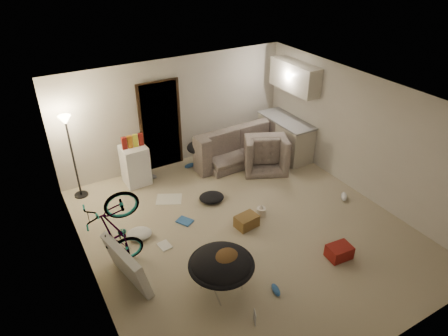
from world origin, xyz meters
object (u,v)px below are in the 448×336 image
tv_box (127,265)px  drink_case_b (339,252)px  saucer_chair (221,269)px  floor_lamp (69,140)px  mini_fridge (135,165)px  kitchen_counter (285,138)px  bicycle (118,247)px  armchair (263,153)px  drink_case_a (247,221)px  sofa (234,145)px  juicer (261,211)px

tv_box → drink_case_b: (3.27, -1.26, -0.23)m
saucer_chair → tv_box: 1.48m
floor_lamp → mini_fridge: 1.48m
kitchen_counter → bicycle: size_ratio=0.97×
armchair → floor_lamp: bearing=13.2°
kitchen_counter → bicycle: 5.06m
kitchen_counter → armchair: 0.83m
drink_case_a → floor_lamp: bearing=125.9°
sofa → tv_box: 4.41m
kitchen_counter → tv_box: size_ratio=1.41×
sofa → saucer_chair: saucer_chair is taller
mini_fridge → drink_case_b: bearing=-63.8°
juicer → bicycle: bearing=179.2°
armchair → drink_case_a: bearing=73.1°
kitchen_counter → sofa: kitchen_counter is taller
bicycle → saucer_chair: bicycle is taller
bicycle → drink_case_b: bicycle is taller
kitchen_counter → armchair: size_ratio=1.52×
drink_case_b → kitchen_counter: bearing=72.3°
kitchen_counter → juicer: bearing=-136.9°
kitchen_counter → drink_case_b: 3.75m
mini_fridge → drink_case_b: size_ratio=2.18×
drink_case_b → saucer_chair: bearing=174.9°
drink_case_b → bicycle: bearing=158.5°
armchair → drink_case_a: 2.36m
tv_box → drink_case_b: tv_box is taller
sofa → saucer_chair: size_ratio=2.27×
armchair → bicycle: (-3.94, -1.57, 0.09)m
sofa → mini_fridge: (-2.44, 0.10, 0.11)m
drink_case_b → floor_lamp: bearing=134.8°
drink_case_b → tv_box: bearing=164.3°
drink_case_b → drink_case_a: bearing=126.8°
sofa → armchair: size_ratio=2.31×
floor_lamp → juicer: bearing=-40.7°
armchair → drink_case_b: size_ratio=2.44×
saucer_chair → bicycle: bearing=133.1°
floor_lamp → bicycle: bearing=-87.6°
drink_case_a → drink_case_b: (0.91, -1.48, -0.00)m
sofa → juicer: size_ratio=8.90×
tv_box → juicer: (2.78, 0.36, -0.25)m
kitchen_counter → juicer: (-1.95, -1.82, -0.34)m
juicer → kitchen_counter: bearing=43.1°
kitchen_counter → drink_case_a: kitchen_counter is taller
saucer_chair → drink_case_b: size_ratio=2.49×
mini_fridge → drink_case_a: size_ratio=2.14×
floor_lamp → drink_case_a: floor_lamp is taller
drink_case_a → drink_case_b: 1.74m
sofa → drink_case_a: sofa is taller
sofa → saucer_chair: (-2.35, -3.51, 0.09)m
tv_box → drink_case_a: 2.38m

